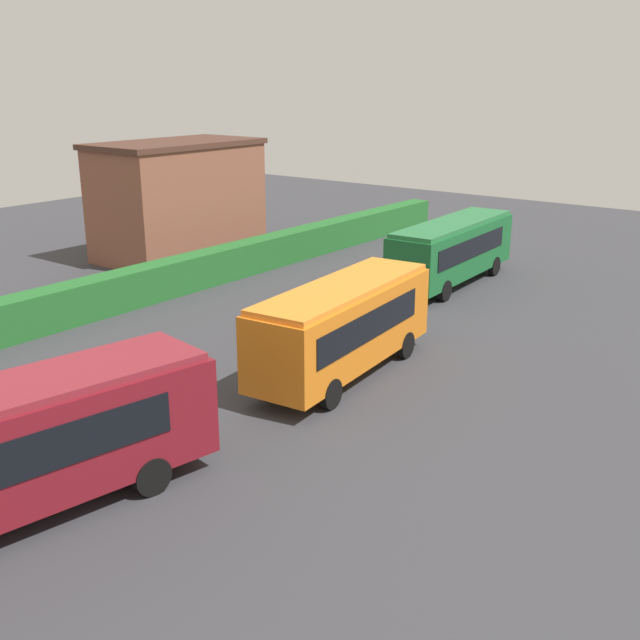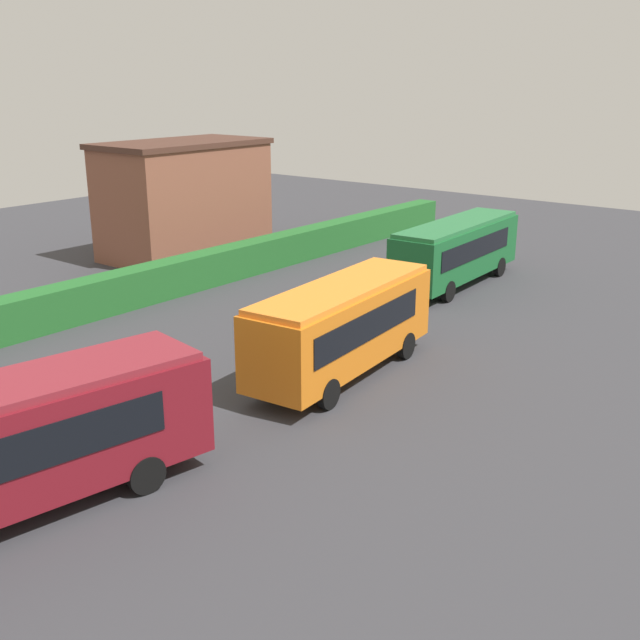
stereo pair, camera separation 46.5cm
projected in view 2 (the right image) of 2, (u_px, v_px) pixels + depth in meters
name	position (u px, v px, depth m)	size (l,w,h in m)	color
ground_plane	(325.00, 372.00, 26.75)	(83.83, 83.83, 0.00)	#38383D
bus_orange	(343.00, 324.00, 26.00)	(8.90, 3.28, 3.27)	orange
bus_green	(457.00, 249.00, 37.50)	(9.69, 2.82, 3.19)	#19602D
person_center	(402.00, 259.00, 39.53)	(0.52, 0.41, 1.68)	olive
hedge_row	(114.00, 293.00, 33.57)	(53.92, 1.29, 1.68)	#236428
depot_building	(184.00, 199.00, 43.62)	(9.75, 5.26, 6.54)	brown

